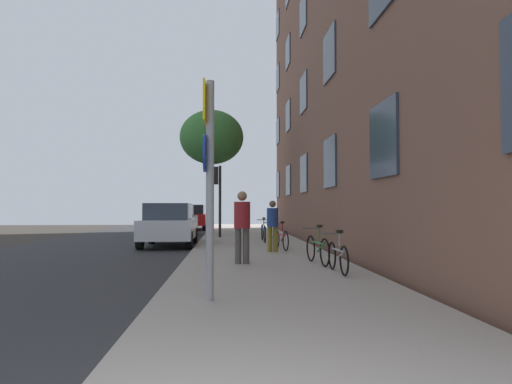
{
  "coord_description": "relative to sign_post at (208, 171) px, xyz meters",
  "views": [
    {
      "loc": [
        0.13,
        -2.37,
        1.5
      ],
      "look_at": [
        1.05,
        12.12,
        1.97
      ],
      "focal_mm": 31.9,
      "sensor_mm": 36.0,
      "label": 1
    }
  ],
  "objects": [
    {
      "name": "car_1",
      "position": [
        -2.35,
        16.91,
        -1.19
      ],
      "size": [
        1.96,
        4.15,
        1.62
      ],
      "color": "black",
      "rests_on": "road_asphalt"
    },
    {
      "name": "bicycle_1",
      "position": [
        2.46,
        4.09,
        -1.55
      ],
      "size": [
        0.42,
        1.74,
        0.95
      ],
      "color": "black",
      "rests_on": "sidewalk"
    },
    {
      "name": "building_facade",
      "position": [
        3.85,
        10.1,
        7.23
      ],
      "size": [
        0.56,
        27.0,
        18.51
      ],
      "color": "brown",
      "rests_on": "ground"
    },
    {
      "name": "road_asphalt",
      "position": [
        -4.35,
        10.6,
        -2.03
      ],
      "size": [
        7.0,
        38.0,
        0.01
      ],
      "primitive_type": "cube",
      "color": "#2D2D30",
      "rests_on": "ground"
    },
    {
      "name": "sign_post",
      "position": [
        0.0,
        0.0,
        0.0
      ],
      "size": [
        0.15,
        0.6,
        3.27
      ],
      "color": "gray",
      "rests_on": "sidewalk"
    },
    {
      "name": "bicycle_4",
      "position": [
        1.72,
        11.21,
        -1.54
      ],
      "size": [
        0.42,
        1.77,
        0.96
      ],
      "color": "black",
      "rests_on": "sidewalk"
    },
    {
      "name": "traffic_light",
      "position": [
        -0.16,
        13.95,
        0.32
      ],
      "size": [
        0.43,
        0.24,
        3.25
      ],
      "color": "black",
      "rests_on": "sidewalk"
    },
    {
      "name": "car_2",
      "position": [
        -2.03,
        23.28,
        -1.19
      ],
      "size": [
        1.94,
        4.23,
        1.62
      ],
      "color": "red",
      "rests_on": "road_asphalt"
    },
    {
      "name": "pedestrian_0",
      "position": [
        0.64,
        4.28,
        -0.91
      ],
      "size": [
        0.53,
        0.53,
        1.76
      ],
      "color": "#4C4742",
      "rests_on": "sidewalk"
    },
    {
      "name": "bicycle_3",
      "position": [
        1.92,
        9.57,
        -1.57
      ],
      "size": [
        0.42,
        1.67,
        0.9
      ],
      "color": "black",
      "rests_on": "sidewalk"
    },
    {
      "name": "sidewalk",
      "position": [
        1.25,
        10.6,
        -1.98
      ],
      "size": [
        4.2,
        38.0,
        0.12
      ],
      "primitive_type": "cube",
      "color": "#9E9389",
      "rests_on": "ground"
    },
    {
      "name": "pedestrian_1",
      "position": [
        1.67,
        7.1,
        -1.02
      ],
      "size": [
        0.49,
        0.49,
        1.57
      ],
      "color": "olive",
      "rests_on": "sidewalk"
    },
    {
      "name": "ground_plane",
      "position": [
        -2.25,
        10.6,
        -2.04
      ],
      "size": [
        41.8,
        41.8,
        0.0
      ],
      "primitive_type": "plane",
      "color": "#332D28"
    },
    {
      "name": "car_0",
      "position": [
        -1.9,
        10.53,
        -1.2
      ],
      "size": [
        1.93,
        3.98,
        1.62
      ],
      "color": "silver",
      "rests_on": "road_asphalt"
    },
    {
      "name": "bicycle_2",
      "position": [
        2.02,
        7.84,
        -1.56
      ],
      "size": [
        0.45,
        1.67,
        0.91
      ],
      "color": "black",
      "rests_on": "sidewalk"
    },
    {
      "name": "tree_near",
      "position": [
        -0.51,
        15.99,
        2.92
      ],
      "size": [
        3.18,
        3.18,
        6.22
      ],
      "color": "brown",
      "rests_on": "sidewalk"
    },
    {
      "name": "bicycle_0",
      "position": [
        2.6,
        2.65,
        -1.57
      ],
      "size": [
        0.42,
        1.58,
        0.9
      ],
      "color": "black",
      "rests_on": "sidewalk"
    }
  ]
}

